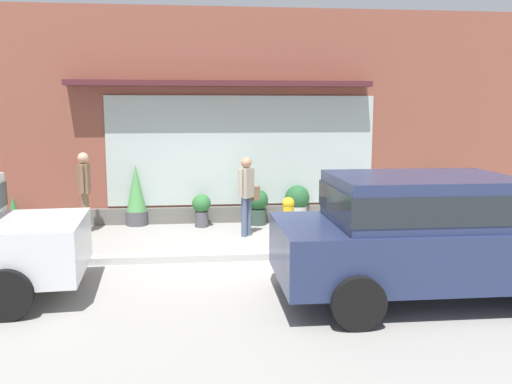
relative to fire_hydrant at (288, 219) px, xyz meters
The scene contains 13 objects.
ground_plane 1.63m from the fire_hydrant, 139.30° to the right, with size 60.00×60.00×0.00m, color gray.
curb_strip 1.75m from the fire_hydrant, 134.20° to the right, with size 14.00×0.24×0.12m, color #B2B2AD.
storefront 3.11m from the fire_hydrant, 118.66° to the left, with size 14.00×0.81×4.75m.
fire_hydrant is the anchor object (origin of this frame).
pedestrian_with_handbag 1.05m from the fire_hydrant, 144.13° to the left, with size 0.48×0.52×1.60m.
pedestrian_passerby 4.27m from the fire_hydrant, 163.62° to the left, with size 0.22×0.48×1.67m.
parked_car_navy 3.72m from the fire_hydrant, 69.14° to the right, with size 4.23×2.07×1.68m.
potted_plant_near_hydrant 1.91m from the fire_hydrant, 74.42° to the left, with size 0.56×0.56×0.83m.
potted_plant_window_left 4.10m from the fire_hydrant, 22.91° to the left, with size 0.64×0.64×0.97m.
potted_plant_low_front 5.88m from the fire_hydrant, 163.70° to the left, with size 0.33×0.33×0.71m.
potted_plant_by_entrance 1.65m from the fire_hydrant, 104.90° to the left, with size 0.48×0.48×0.79m.
potted_plant_trailing_edge 3.60m from the fire_hydrant, 149.15° to the left, with size 0.48×0.48×1.34m.
potted_plant_window_right 2.24m from the fire_hydrant, 137.87° to the left, with size 0.41×0.41×0.72m.
Camera 1 is at (-0.55, -9.25, 2.54)m, focal length 38.39 mm.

